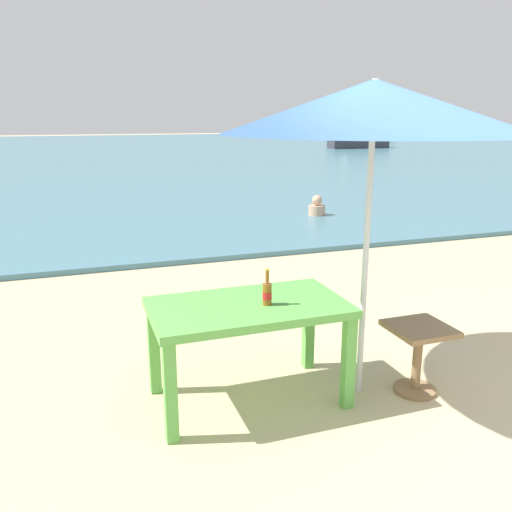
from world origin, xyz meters
TOP-DOWN VIEW (x-y plane):
  - sea_water at (0.00, 30.00)m, footprint 120.00×50.00m
  - picnic_table_green at (-1.38, 1.20)m, footprint 1.40×0.80m
  - beer_bottle_amber at (-1.26, 1.13)m, footprint 0.07×0.07m
  - patio_umbrella at (-0.54, 1.03)m, footprint 2.10×2.10m
  - side_table_wood at (-0.13, 0.88)m, footprint 0.44×0.44m
  - swimmer_person at (2.21, 7.52)m, footprint 0.34×0.34m
  - boat_barge at (22.77, 40.38)m, footprint 5.13×1.40m
  - boat_fishing_trawler at (14.51, 27.39)m, footprint 3.81×1.04m

SIDE VIEW (x-z plane):
  - sea_water at x=0.00m, z-range 0.00..0.08m
  - swimmer_person at x=2.21m, z-range 0.03..0.44m
  - side_table_wood at x=-0.13m, z-range 0.08..0.62m
  - boat_fishing_trawler at x=14.51m, z-range -0.11..1.27m
  - picnic_table_green at x=-1.38m, z-range 0.27..1.03m
  - boat_barge at x=22.77m, z-range -0.18..1.68m
  - beer_bottle_amber at x=-1.26m, z-range 0.72..0.99m
  - patio_umbrella at x=-0.54m, z-range 0.97..3.27m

